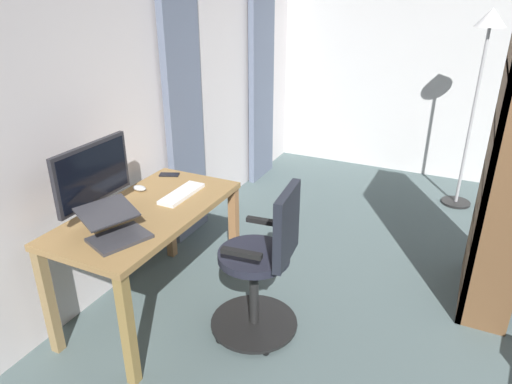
# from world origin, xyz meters

# --- Properties ---
(ground_plane) EXTENTS (7.38, 7.38, 0.00)m
(ground_plane) POSITION_xyz_m (0.00, 0.00, 0.00)
(ground_plane) COLOR #4D5E5F
(back_room_partition) EXTENTS (5.68, 0.10, 2.71)m
(back_room_partition) POSITION_xyz_m (0.00, -2.65, 1.36)
(back_room_partition) COLOR silver
(back_room_partition) RESTS_ON ground
(curtain_left_panel) EXTENTS (0.51, 0.06, 2.44)m
(curtain_left_panel) POSITION_xyz_m (-1.94, -2.54, 1.22)
(curtain_left_panel) COLOR slate
(curtain_left_panel) RESTS_ON ground
(curtain_right_panel) EXTENTS (0.46, 0.06, 2.44)m
(curtain_right_panel) POSITION_xyz_m (-0.45, -2.54, 1.22)
(curtain_right_panel) COLOR slate
(curtain_right_panel) RESTS_ON ground
(desk) EXTENTS (1.28, 0.66, 0.75)m
(desk) POSITION_xyz_m (0.57, -2.17, 0.64)
(desk) COLOR olive
(desk) RESTS_ON ground
(office_chair) EXTENTS (0.56, 0.56, 1.00)m
(office_chair) POSITION_xyz_m (0.47, -1.41, 0.47)
(office_chair) COLOR black
(office_chair) RESTS_ON ground
(computer_monitor) EXTENTS (0.57, 0.18, 0.46)m
(computer_monitor) POSITION_xyz_m (0.76, -2.39, 1.01)
(computer_monitor) COLOR #232328
(computer_monitor) RESTS_ON desk
(computer_keyboard) EXTENTS (0.39, 0.13, 0.02)m
(computer_keyboard) POSITION_xyz_m (0.29, -2.10, 0.76)
(computer_keyboard) COLOR white
(computer_keyboard) RESTS_ON desk
(laptop) EXTENTS (0.40, 0.42, 0.16)m
(laptop) POSITION_xyz_m (0.92, -2.11, 0.80)
(laptop) COLOR #333338
(laptop) RESTS_ON desk
(computer_mouse) EXTENTS (0.06, 0.10, 0.04)m
(computer_mouse) POSITION_xyz_m (0.35, -2.40, 0.77)
(computer_mouse) COLOR #B7BCC1
(computer_mouse) RESTS_ON desk
(cell_phone_face_up) EXTENTS (0.12, 0.16, 0.01)m
(cell_phone_face_up) POSITION_xyz_m (0.03, -2.38, 0.75)
(cell_phone_face_up) COLOR black
(cell_phone_face_up) RESTS_ON desk
(bookshelf) EXTENTS (0.81, 0.30, 1.78)m
(bookshelf) POSITION_xyz_m (-0.53, -0.19, 0.90)
(bookshelf) COLOR brown
(bookshelf) RESTS_ON ground
(floor_lamp) EXTENTS (0.28, 0.28, 1.86)m
(floor_lamp) POSITION_xyz_m (-2.09, -0.43, 1.45)
(floor_lamp) COLOR black
(floor_lamp) RESTS_ON ground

